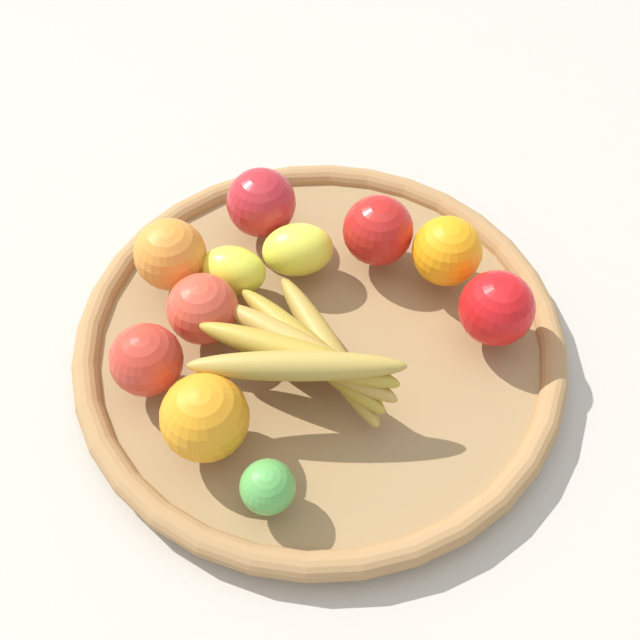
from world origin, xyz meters
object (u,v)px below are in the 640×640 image
Objects in this scene: apple_3 at (497,308)px; orange_0 at (170,254)px; lemon_1 at (298,250)px; lime_0 at (266,487)px; lemon_0 at (233,271)px; apple_0 at (378,230)px; apple_4 at (203,309)px; apple_2 at (146,360)px; apple_1 at (261,203)px; orange_2 at (205,417)px; orange_1 at (447,251)px; banana_bunch at (307,353)px.

apple_3 and orange_0 have the same top height.
lemon_1 is 1.53× the size of lime_0.
apple_3 is at bearing 91.69° from lemon_0.
apple_3 is (-0.01, 0.25, 0.01)m from lemon_0.
lemon_1 is at bearing -63.57° from apple_0.
apple_3 is 0.31m from orange_0.
apple_3 is 1.53× the size of lime_0.
apple_0 is (-0.13, 0.14, 0.00)m from apple_4.
apple_0 and orange_0 have the same top height.
orange_0 is (-0.12, -0.02, 0.00)m from apple_2.
orange_2 is (0.25, 0.02, 0.00)m from apple_1.
orange_1 is 1.49× the size of lime_0.
orange_1 is (-0.03, 0.14, 0.01)m from lemon_1.
orange_2 is at bearing 19.77° from apple_4.
lime_0 is (0.20, 0.15, -0.01)m from orange_0.
lemon_0 is at bearing -170.02° from orange_2.
apple_4 is (-0.03, -0.11, -0.00)m from banana_bunch.
lemon_0 is 0.17m from orange_2.
orange_2 is 1.64× the size of lime_0.
lemon_0 is 0.92× the size of apple_3.
apple_0 is (-0.20, 0.17, 0.00)m from apple_2.
apple_3 is 0.28m from orange_2.
orange_2 is at bearing 28.96° from orange_0.
lemon_0 is 0.92× the size of apple_1.
apple_2 is 0.94× the size of orange_0.
orange_2 reaches higher than apple_2.
apple_3 is 1.07× the size of apple_2.
lemon_1 is at bearing 149.59° from apple_2.
orange_1 is 0.07m from apple_0.
apple_3 is 0.26m from apple_1.
lemon_0 is 0.06m from apple_4.
apple_2 is 0.08m from orange_2.
orange_0 is at bearing -86.22° from lemon_0.
orange_2 reaches higher than orange_0.
lemon_1 is 0.15m from orange_1.
apple_1 is at bearing -106.99° from apple_3.
apple_2 is at bearing -12.35° from apple_1.
apple_2 is (0.12, -0.04, 0.01)m from lemon_0.
lemon_1 is at bearing -99.12° from apple_3.
lemon_1 is 0.12m from orange_0.
apple_3 is 0.93× the size of orange_2.
apple_3 is at bearing 128.25° from orange_2.
orange_2 is (0.17, 0.03, 0.01)m from lemon_0.
lemon_1 is 1.05× the size of apple_4.
lemon_1 is at bearing 173.12° from orange_2.
orange_0 is at bearing -74.87° from orange_1.
orange_1 is at bearing 128.43° from apple_2.
orange_1 is 0.97× the size of apple_1.
lemon_1 is 0.20m from apple_3.
apple_3 is 0.27m from lime_0.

